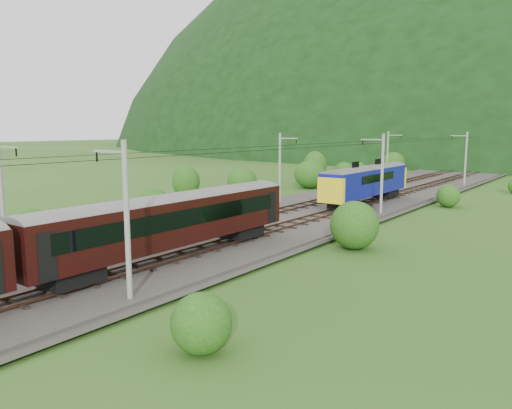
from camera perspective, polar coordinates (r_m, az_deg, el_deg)
The scene contains 13 objects.
ground at distance 31.54m, azimuth -21.40°, elevation -8.20°, with size 600.00×600.00×0.00m, color #274917.
railbed at distance 37.49m, azimuth -8.34°, elevation -4.79°, with size 14.00×220.00×0.30m, color #38332D.
track_left at distance 39.14m, azimuth -10.84°, elevation -3.95°, with size 2.40×220.00×0.27m.
track_right at distance 35.83m, azimuth -5.62°, elevation -5.01°, with size 2.40×220.00×0.27m.
catenary_left at distance 57.60m, azimuth 2.80°, elevation 4.39°, with size 2.54×192.28×8.00m.
catenary_right at distance 51.81m, azimuth 14.14°, elevation 3.65°, with size 2.54×192.28×8.00m.
overhead_wires at distance 36.51m, azimuth -8.58°, elevation 5.88°, with size 4.83×198.00×0.03m.
mountain_ridge at distance 347.88m, azimuth 11.96°, elevation 7.10°, with size 336.00×280.00×132.00m, color black.
hazard_post_near at distance 62.43m, azimuth 11.41°, elevation 1.34°, with size 0.15×0.15×1.41m, color red.
hazard_post_far at distance 59.62m, azimuth 10.63°, elevation 1.11°, with size 0.17×0.17×1.59m, color red.
signal at distance 68.07m, azimuth 9.69°, elevation 2.44°, with size 0.23×0.23×2.11m.
vegetation_left at distance 58.17m, azimuth -6.34°, elevation 2.19°, with size 11.46×146.34×6.83m.
vegetation_right at distance 33.08m, azimuth 9.57°, elevation -4.61°, with size 6.87×101.08×3.23m.
Camera 1 is at (25.88, -15.69, 8.86)m, focal length 35.00 mm.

